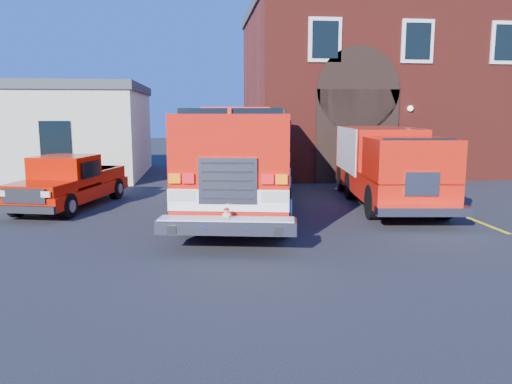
{
  "coord_description": "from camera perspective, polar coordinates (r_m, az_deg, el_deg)",
  "views": [
    {
      "loc": [
        -1.19,
        -11.92,
        3.02
      ],
      "look_at": [
        0.0,
        -1.2,
        1.3
      ],
      "focal_mm": 35.0,
      "sensor_mm": 36.0,
      "label": 1
    }
  ],
  "objects": [
    {
      "name": "fire_station",
      "position": [
        27.86,
        15.4,
        11.28
      ],
      "size": [
        15.2,
        10.2,
        8.45
      ],
      "color": "maroon",
      "rests_on": "ground"
    },
    {
      "name": "parking_stripe_far",
      "position": [
        20.65,
        15.6,
        0.32
      ],
      "size": [
        0.12,
        3.0,
        0.01
      ],
      "primitive_type": "cube",
      "color": "yellow",
      "rests_on": "ground"
    },
    {
      "name": "pickup_truck",
      "position": [
        17.09,
        -20.51,
        1.0
      ],
      "size": [
        3.06,
        5.44,
        1.68
      ],
      "color": "black",
      "rests_on": "ground"
    },
    {
      "name": "parking_stripe_near",
      "position": [
        15.34,
        23.95,
        -3.07
      ],
      "size": [
        0.12,
        3.0,
        0.01
      ],
      "primitive_type": "cube",
      "color": "yellow",
      "rests_on": "ground"
    },
    {
      "name": "ground",
      "position": [
        12.36,
        -0.62,
        -5.09
      ],
      "size": [
        100.0,
        100.0,
        0.0
      ],
      "primitive_type": "plane",
      "color": "black",
      "rests_on": "ground"
    },
    {
      "name": "fire_engine",
      "position": [
        15.62,
        -1.11,
        3.97
      ],
      "size": [
        4.57,
        10.58,
        3.15
      ],
      "color": "black",
      "rests_on": "ground"
    },
    {
      "name": "parking_stripe_mid",
      "position": [
        17.94,
        19.15,
        -1.13
      ],
      "size": [
        0.12,
        3.0,
        0.01
      ],
      "primitive_type": "cube",
      "color": "yellow",
      "rests_on": "ground"
    },
    {
      "name": "secondary_truck",
      "position": [
        17.22,
        14.67,
        3.23
      ],
      "size": [
        3.23,
        7.9,
        2.49
      ],
      "color": "black",
      "rests_on": "ground"
    },
    {
      "name": "side_building",
      "position": [
        26.13,
        -23.9,
        6.5
      ],
      "size": [
        10.2,
        8.2,
        4.35
      ],
      "color": "beige",
      "rests_on": "ground"
    }
  ]
}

